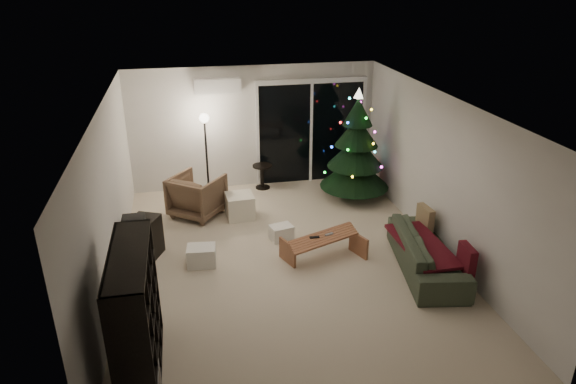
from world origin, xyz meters
name	(u,v)px	position (x,y,z in m)	size (l,w,h in m)	color
room	(294,166)	(0.46, 1.49, 1.02)	(6.50, 7.51, 2.60)	beige
bookshelf	(118,318)	(-2.25, -2.02, 0.77)	(0.39, 1.54, 1.54)	black
media_cabinet	(136,246)	(-2.25, 0.36, 0.33)	(0.40, 1.06, 0.66)	black
stereo	(133,223)	(-2.25, 0.36, 0.73)	(0.34, 0.40, 0.14)	black
armchair	(197,195)	(-1.26, 1.97, 0.39)	(0.84, 0.86, 0.78)	brown
ottoman	(240,206)	(-0.51, 1.72, 0.22)	(0.49, 0.49, 0.44)	#F6E9CE
cardboard_box_a	(202,256)	(-1.29, 0.17, 0.15)	(0.43, 0.33, 0.31)	silver
cardboard_box_b	(281,233)	(0.07, 0.72, 0.13)	(0.36, 0.27, 0.25)	silver
side_table	(263,177)	(0.12, 3.00, 0.25)	(0.40, 0.40, 0.50)	black
floor_lamp	(207,158)	(-1.01, 2.72, 0.83)	(0.27, 0.27, 1.66)	black
sofa	(427,252)	(2.05, -0.65, 0.29)	(1.99, 0.78, 0.58)	#262A22
sofa_throw	(422,245)	(1.95, -0.65, 0.42)	(0.62, 1.43, 0.05)	#430715
cushion_a	(425,218)	(2.30, 0.00, 0.53)	(0.11, 0.38, 0.38)	#997553
cushion_b	(467,259)	(2.30, -1.30, 0.53)	(0.11, 0.38, 0.38)	#430715
coffee_table	(323,248)	(0.60, -0.03, 0.19)	(1.22, 0.43, 0.39)	brown
remote_a	(314,237)	(0.45, -0.03, 0.40)	(0.15, 0.05, 0.02)	black
remote_b	(329,234)	(0.70, 0.02, 0.40)	(0.14, 0.04, 0.02)	slate
christmas_tree	(356,145)	(1.83, 2.15, 1.10)	(1.36, 1.36, 2.20)	black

